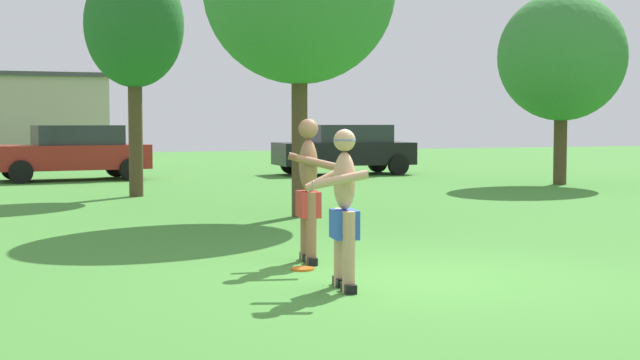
{
  "coord_description": "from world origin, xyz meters",
  "views": [
    {
      "loc": [
        -4.55,
        -8.74,
        1.73
      ],
      "look_at": [
        -0.86,
        0.76,
        1.06
      ],
      "focal_mm": 50.87,
      "sensor_mm": 36.0,
      "label": 1
    }
  ],
  "objects_px": {
    "frisbee": "(303,269)",
    "car_black_mid_lot": "(345,149)",
    "player_with_cap": "(344,202)",
    "car_red_near_post": "(73,152)",
    "player_in_red": "(309,186)",
    "tree_near_building": "(134,27)",
    "tree_left_field": "(562,57)"
  },
  "relations": [
    {
      "from": "player_with_cap",
      "to": "player_in_red",
      "type": "distance_m",
      "value": 1.78
    },
    {
      "from": "car_black_mid_lot",
      "to": "tree_near_building",
      "type": "distance_m",
      "value": 10.11
    },
    {
      "from": "player_in_red",
      "to": "tree_near_building",
      "type": "height_order",
      "value": "tree_near_building"
    },
    {
      "from": "frisbee",
      "to": "tree_near_building",
      "type": "distance_m",
      "value": 11.49
    },
    {
      "from": "player_in_red",
      "to": "frisbee",
      "type": "relative_size",
      "value": 6.4
    },
    {
      "from": "car_black_mid_lot",
      "to": "tree_near_building",
      "type": "height_order",
      "value": "tree_near_building"
    },
    {
      "from": "tree_near_building",
      "to": "car_black_mid_lot",
      "type": "bearing_deg",
      "value": 37.8
    },
    {
      "from": "player_in_red",
      "to": "frisbee",
      "type": "distance_m",
      "value": 1.07
    },
    {
      "from": "car_red_near_post",
      "to": "tree_near_building",
      "type": "bearing_deg",
      "value": -83.3
    },
    {
      "from": "frisbee",
      "to": "car_black_mid_lot",
      "type": "relative_size",
      "value": 0.06
    },
    {
      "from": "player_with_cap",
      "to": "tree_near_building",
      "type": "bearing_deg",
      "value": 90.16
    },
    {
      "from": "car_black_mid_lot",
      "to": "tree_left_field",
      "type": "relative_size",
      "value": 0.86
    },
    {
      "from": "frisbee",
      "to": "car_black_mid_lot",
      "type": "bearing_deg",
      "value": 65.68
    },
    {
      "from": "tree_near_building",
      "to": "tree_left_field",
      "type": "bearing_deg",
      "value": -1.5
    },
    {
      "from": "tree_left_field",
      "to": "tree_near_building",
      "type": "distance_m",
      "value": 11.28
    },
    {
      "from": "car_red_near_post",
      "to": "tree_left_field",
      "type": "height_order",
      "value": "tree_left_field"
    },
    {
      "from": "car_red_near_post",
      "to": "tree_near_building",
      "type": "relative_size",
      "value": 0.84
    },
    {
      "from": "player_with_cap",
      "to": "car_black_mid_lot",
      "type": "height_order",
      "value": "player_with_cap"
    },
    {
      "from": "player_in_red",
      "to": "tree_near_building",
      "type": "xyz_separation_m",
      "value": [
        -0.31,
        10.36,
        2.89
      ]
    },
    {
      "from": "car_red_near_post",
      "to": "player_in_red",
      "type": "bearing_deg",
      "value": -86.4
    },
    {
      "from": "player_with_cap",
      "to": "car_red_near_post",
      "type": "xyz_separation_m",
      "value": [
        -0.77,
        18.38,
        -0.07
      ]
    },
    {
      "from": "car_red_near_post",
      "to": "tree_left_field",
      "type": "bearing_deg",
      "value": -28.65
    },
    {
      "from": "player_with_cap",
      "to": "frisbee",
      "type": "xyz_separation_m",
      "value": [
        0.02,
        1.27,
        -0.89
      ]
    },
    {
      "from": "player_with_cap",
      "to": "car_red_near_post",
      "type": "distance_m",
      "value": 18.4
    },
    {
      "from": "tree_near_building",
      "to": "player_in_red",
      "type": "bearing_deg",
      "value": -88.28
    },
    {
      "from": "frisbee",
      "to": "car_black_mid_lot",
      "type": "xyz_separation_m",
      "value": [
        7.57,
        16.76,
        0.81
      ]
    },
    {
      "from": "frisbee",
      "to": "tree_left_field",
      "type": "xyz_separation_m",
      "value": [
        11.22,
        10.55,
        3.39
      ]
    },
    {
      "from": "tree_left_field",
      "to": "car_black_mid_lot",
      "type": "bearing_deg",
      "value": 120.41
    },
    {
      "from": "player_with_cap",
      "to": "car_black_mid_lot",
      "type": "distance_m",
      "value": 19.57
    },
    {
      "from": "player_in_red",
      "to": "car_black_mid_lot",
      "type": "bearing_deg",
      "value": 65.8
    },
    {
      "from": "frisbee",
      "to": "tree_near_building",
      "type": "relative_size",
      "value": 0.05
    },
    {
      "from": "car_black_mid_lot",
      "to": "player_in_red",
      "type": "bearing_deg",
      "value": -114.2
    }
  ]
}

